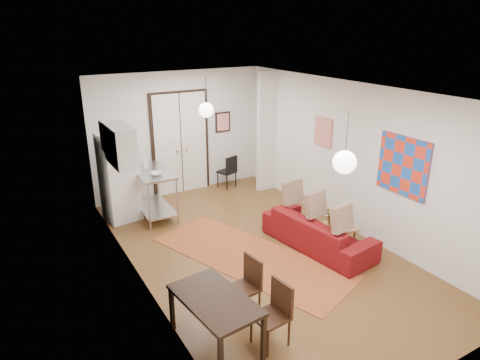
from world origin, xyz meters
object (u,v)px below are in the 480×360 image
sofa (318,231)px  fridge (119,177)px  kitchen_counter (153,186)px  dining_chair_near (239,281)px  black_side_chair (225,168)px  dining_chair_far (267,308)px  dining_table (215,303)px  coffee_table (329,229)px

sofa → fridge: 4.16m
kitchen_counter → dining_chair_near: size_ratio=1.58×
fridge → black_side_chair: 2.89m
dining_chair_far → dining_chair_near: bearing=173.5°
dining_chair_far → dining_table: bearing=-120.4°
sofa → black_side_chair: (0.02, 3.64, 0.17)m
kitchen_counter → dining_chair_far: (-0.05, -4.42, -0.19)m
dining_table → dining_chair_near: 0.75m
kitchen_counter → dining_chair_near: bearing=-89.1°
dining_chair_near → dining_chair_far: (0.00, -0.70, 0.00)m
dining_table → dining_chair_far: dining_chair_far is taller
kitchen_counter → fridge: bearing=161.5°
sofa → fridge: fridge is taller
coffee_table → dining_chair_near: (-2.35, -0.79, 0.13)m
dining_chair_near → dining_chair_far: 0.70m
sofa → dining_chair_near: 2.37m
sofa → coffee_table: size_ratio=2.08×
sofa → dining_chair_near: (-2.18, -0.90, 0.18)m
sofa → dining_chair_near: bearing=104.5°
dining_table → dining_chair_near: dining_chair_near is taller
coffee_table → sofa: bearing=145.0°
dining_chair_far → black_side_chair: bearing=150.7°
dining_chair_far → fridge: bearing=-179.2°
fridge → dining_chair_far: 4.71m
kitchen_counter → dining_chair_near: 3.72m
dining_chair_near → fridge: bearing=-178.0°
kitchen_counter → dining_table: 4.20m
fridge → dining_table: (-0.01, -4.38, -0.31)m
kitchen_counter → dining_chair_far: 4.42m
fridge → dining_chair_far: (0.59, -4.65, -0.43)m
sofa → fridge: bearing=34.3°
coffee_table → kitchen_counter: kitchen_counter is taller
dining_table → dining_chair_near: bearing=35.9°
coffee_table → black_side_chair: 3.76m
coffee_table → dining_chair_far: (-2.35, -1.49, 0.13)m
kitchen_counter → dining_chair_near: (-0.05, -3.72, -0.19)m
sofa → black_side_chair: size_ratio=2.59×
fridge → dining_chair_near: fridge is taller
fridge → black_side_chair: (2.79, 0.60, -0.44)m
sofa → dining_table: size_ratio=1.64×
coffee_table → dining_chair_far: 2.78m
sofa → kitchen_counter: (-2.14, 2.82, 0.36)m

